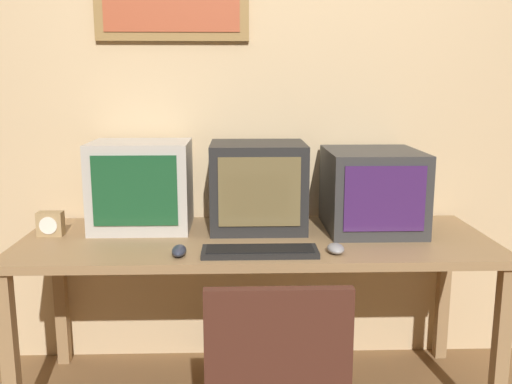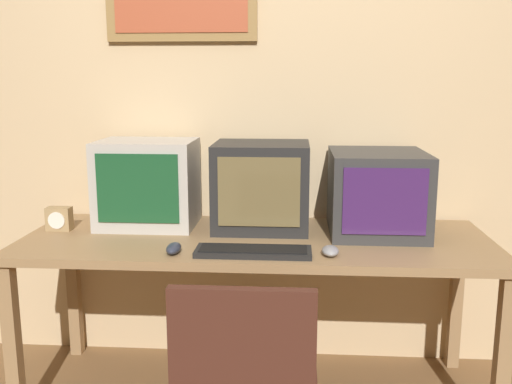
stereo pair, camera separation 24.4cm
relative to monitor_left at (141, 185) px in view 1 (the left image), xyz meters
The scene contains 9 objects.
wall_back 0.68m from the monitor_left, 26.29° to the left, with size 8.00×0.08×2.60m.
desk 0.61m from the monitor_left, 18.19° to the right, with size 2.03×0.74×0.74m.
monitor_left is the anchor object (origin of this frame).
monitor_center 0.53m from the monitor_left, ahead, with size 0.43×0.38×0.39m.
monitor_right 1.05m from the monitor_left, ahead, with size 0.41×0.47×0.36m.
keyboard_main 0.70m from the monitor_left, 38.70° to the right, with size 0.46×0.15×0.03m.
mouse_near_keyboard 0.94m from the monitor_left, 26.53° to the right, with size 0.07×0.11×0.04m.
mouse_far_corner 0.51m from the monitor_left, 63.90° to the right, with size 0.06×0.12×0.04m.
desk_clock 0.43m from the monitor_left, 162.98° to the right, with size 0.11×0.07×0.11m.
Camera 1 is at (-0.08, -1.43, 1.42)m, focal length 40.00 mm.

